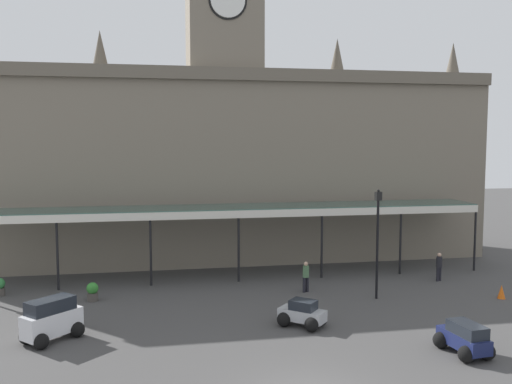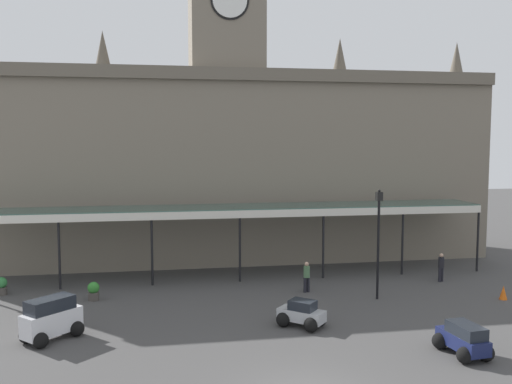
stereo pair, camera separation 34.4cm
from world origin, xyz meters
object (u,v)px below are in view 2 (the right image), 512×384
object	(u,v)px
car_white_van	(52,321)
car_silver_sedan	(302,315)
car_navy_estate	(463,341)
pedestrian_beside_cars	(441,266)
pedestrian_crossing_forecourt	(307,276)
planter_by_canopy	(1,286)
victorian_lamppost	(378,232)
planter_forecourt_centre	(94,291)
traffic_cone	(503,293)

from	to	relation	value
car_white_van	car_silver_sedan	xyz separation A→B (m)	(10.58, -0.16, -0.30)
car_navy_estate	car_silver_sedan	xyz separation A→B (m)	(-5.27, 4.25, -0.06)
car_navy_estate	pedestrian_beside_cars	distance (m)	11.53
pedestrian_crossing_forecourt	planter_by_canopy	distance (m)	16.34
car_silver_sedan	pedestrian_crossing_forecourt	bearing A→B (deg)	72.83
victorian_lamppost	pedestrian_crossing_forecourt	bearing A→B (deg)	150.28
car_navy_estate	pedestrian_beside_cars	world-z (taller)	pedestrian_beside_cars
planter_forecourt_centre	car_white_van	bearing A→B (deg)	-100.33
car_navy_estate	planter_forecourt_centre	world-z (taller)	car_navy_estate
victorian_lamppost	car_navy_estate	bearing A→B (deg)	-87.63
car_navy_estate	car_silver_sedan	size ratio (longest dim) A/B	1.05
planter_by_canopy	planter_forecourt_centre	size ratio (longest dim) A/B	1.00
car_navy_estate	planter_by_canopy	xyz separation A→B (m)	(-19.80, 11.86, -0.07)
victorian_lamppost	car_white_van	bearing A→B (deg)	-167.85
pedestrian_crossing_forecourt	victorian_lamppost	world-z (taller)	victorian_lamppost
victorian_lamppost	traffic_cone	size ratio (longest dim) A/B	7.94
car_navy_estate	pedestrian_crossing_forecourt	distance (m)	10.29
car_silver_sedan	pedestrian_crossing_forecourt	size ratio (longest dim) A/B	1.34
traffic_cone	planter_by_canopy	bearing A→B (deg)	168.43
pedestrian_crossing_forecourt	planter_by_canopy	bearing A→B (deg)	172.16
car_white_van	pedestrian_crossing_forecourt	bearing A→B (deg)	23.10
car_white_van	traffic_cone	world-z (taller)	car_white_van
car_navy_estate	planter_forecourt_centre	xyz separation A→B (m)	(-14.83, 10.00, -0.07)
car_navy_estate	pedestrian_crossing_forecourt	bearing A→B (deg)	110.55
planter_forecourt_centre	pedestrian_beside_cars	bearing A→B (deg)	1.49
pedestrian_beside_cars	planter_forecourt_centre	xyz separation A→B (m)	(-19.55, -0.51, -0.42)
planter_by_canopy	planter_forecourt_centre	world-z (taller)	same
car_silver_sedan	planter_forecourt_centre	xyz separation A→B (m)	(-9.56, 5.76, -0.01)
car_navy_estate	car_white_van	distance (m)	16.46
car_navy_estate	planter_by_canopy	distance (m)	23.08
traffic_cone	victorian_lamppost	bearing A→B (deg)	169.46
car_navy_estate	traffic_cone	size ratio (longest dim) A/B	3.24
car_white_van	pedestrian_crossing_forecourt	distance (m)	13.31
pedestrian_crossing_forecourt	traffic_cone	bearing A→B (deg)	-17.56
planter_by_canopy	car_navy_estate	bearing A→B (deg)	-30.93
pedestrian_crossing_forecourt	pedestrian_beside_cars	size ratio (longest dim) A/B	1.00
car_silver_sedan	planter_forecourt_centre	world-z (taller)	car_silver_sedan
car_white_van	car_silver_sedan	bearing A→B (deg)	-0.88
car_white_van	planter_by_canopy	bearing A→B (deg)	117.89
car_white_van	pedestrian_beside_cars	distance (m)	21.45
car_navy_estate	traffic_cone	bearing A→B (deg)	47.13
victorian_lamppost	planter_forecourt_centre	distance (m)	14.99
victorian_lamppost	planter_by_canopy	xyz separation A→B (m)	(-19.48, 4.11, -3.01)
victorian_lamppost	car_silver_sedan	bearing A→B (deg)	-144.69
planter_by_canopy	car_white_van	bearing A→B (deg)	-62.11
pedestrian_crossing_forecourt	planter_by_canopy	xyz separation A→B (m)	(-16.19, 2.23, -0.42)
car_white_van	car_navy_estate	bearing A→B (deg)	-15.54
car_white_van	victorian_lamppost	distance (m)	16.11
pedestrian_crossing_forecourt	traffic_cone	world-z (taller)	pedestrian_crossing_forecourt
car_navy_estate	planter_forecourt_centre	bearing A→B (deg)	146.00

